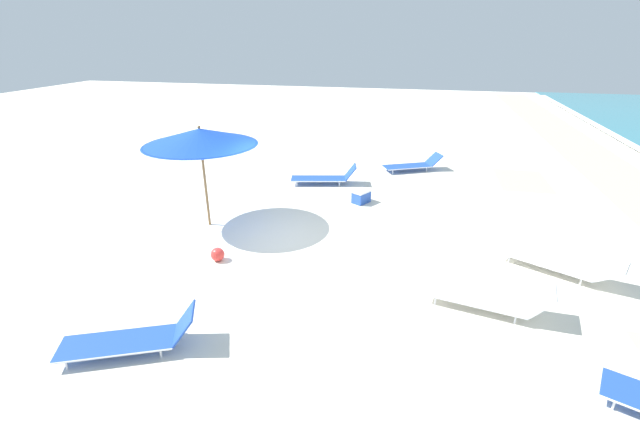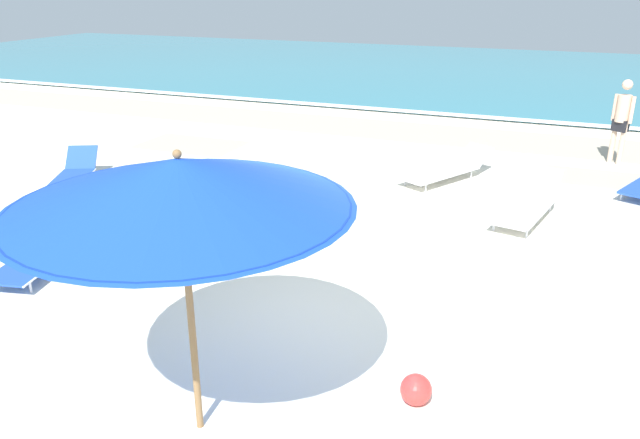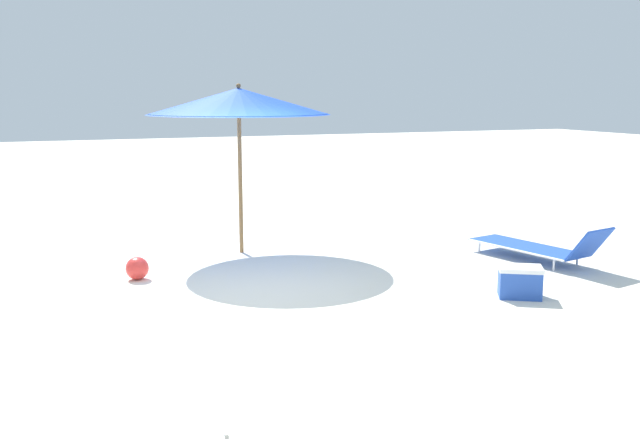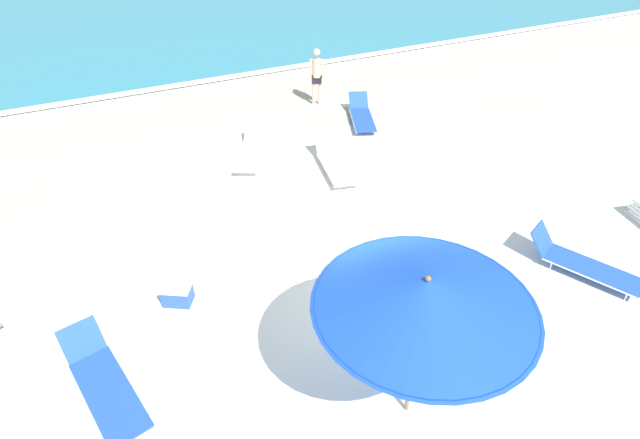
{
  "view_description": "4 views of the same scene",
  "coord_description": "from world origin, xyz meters",
  "px_view_note": "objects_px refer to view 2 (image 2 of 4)",
  "views": [
    {
      "loc": [
        8.49,
        2.59,
        4.49
      ],
      "look_at": [
        -0.01,
        0.63,
        0.65
      ],
      "focal_mm": 24.0,
      "sensor_mm": 36.0,
      "label": 1
    },
    {
      "loc": [
        2.12,
        -6.1,
        3.69
      ],
      "look_at": [
        -0.65,
        0.8,
        0.8
      ],
      "focal_mm": 35.0,
      "sensor_mm": 36.0,
      "label": 2
    },
    {
      "loc": [
        2.34,
        7.8,
        2.38
      ],
      "look_at": [
        -0.6,
        0.59,
        0.99
      ],
      "focal_mm": 40.0,
      "sensor_mm": 36.0,
      "label": 3
    },
    {
      "loc": [
        -3.46,
        -5.56,
        6.27
      ],
      "look_at": [
        -0.24,
        0.95,
        1.09
      ],
      "focal_mm": 28.0,
      "sensor_mm": 36.0,
      "label": 4
    }
  ],
  "objects_px": {
    "sun_lounger_mid_beach_solo": "(528,204)",
    "sun_lounger_near_water_right": "(71,176)",
    "cooler_box": "(190,229)",
    "beach_umbrella": "(180,184)",
    "sun_lounger_mid_beach_pair_a": "(50,247)",
    "beach_ball": "(416,390)",
    "sun_lounger_under_umbrella": "(447,169)",
    "beachgoer_wading_adult": "(622,117)"
  },
  "relations": [
    {
      "from": "beach_ball",
      "to": "sun_lounger_mid_beach_solo",
      "type": "bearing_deg",
      "value": 84.2
    },
    {
      "from": "cooler_box",
      "to": "beach_ball",
      "type": "bearing_deg",
      "value": 179.38
    },
    {
      "from": "sun_lounger_mid_beach_pair_a",
      "to": "beachgoer_wading_adult",
      "type": "xyz_separation_m",
      "value": [
        7.44,
        8.25,
        0.78
      ]
    },
    {
      "from": "sun_lounger_mid_beach_solo",
      "to": "beach_ball",
      "type": "distance_m",
      "value": 5.45
    },
    {
      "from": "sun_lounger_mid_beach_solo",
      "to": "sun_lounger_near_water_right",
      "type": "bearing_deg",
      "value": -157.5
    },
    {
      "from": "sun_lounger_under_umbrella",
      "to": "sun_lounger_mid_beach_solo",
      "type": "height_order",
      "value": "sun_lounger_mid_beach_solo"
    },
    {
      "from": "cooler_box",
      "to": "sun_lounger_near_water_right",
      "type": "bearing_deg",
      "value": 9.93
    },
    {
      "from": "beach_ball",
      "to": "cooler_box",
      "type": "height_order",
      "value": "cooler_box"
    },
    {
      "from": "sun_lounger_near_water_right",
      "to": "sun_lounger_mid_beach_solo",
      "type": "bearing_deg",
      "value": -15.29
    },
    {
      "from": "beach_umbrella",
      "to": "sun_lounger_mid_beach_pair_a",
      "type": "relative_size",
      "value": 1.25
    },
    {
      "from": "beach_umbrella",
      "to": "beach_ball",
      "type": "relative_size",
      "value": 9.09
    },
    {
      "from": "beach_umbrella",
      "to": "beachgoer_wading_adult",
      "type": "distance_m",
      "value": 11.13
    },
    {
      "from": "sun_lounger_under_umbrella",
      "to": "sun_lounger_near_water_right",
      "type": "height_order",
      "value": "sun_lounger_near_water_right"
    },
    {
      "from": "cooler_box",
      "to": "sun_lounger_mid_beach_solo",
      "type": "bearing_deg",
      "value": -116.65
    },
    {
      "from": "sun_lounger_under_umbrella",
      "to": "beach_ball",
      "type": "xyz_separation_m",
      "value": [
        1.08,
        -6.97,
        -0.06
      ]
    },
    {
      "from": "sun_lounger_mid_beach_solo",
      "to": "beach_umbrella",
      "type": "bearing_deg",
      "value": -97.48
    },
    {
      "from": "beach_umbrella",
      "to": "sun_lounger_mid_beach_solo",
      "type": "xyz_separation_m",
      "value": [
        2.23,
        6.44,
        -2.02
      ]
    },
    {
      "from": "beach_umbrella",
      "to": "sun_lounger_near_water_right",
      "type": "distance_m",
      "value": 7.89
    },
    {
      "from": "beach_umbrella",
      "to": "beachgoer_wading_adult",
      "type": "height_order",
      "value": "beach_umbrella"
    },
    {
      "from": "cooler_box",
      "to": "beach_umbrella",
      "type": "bearing_deg",
      "value": 155.09
    },
    {
      "from": "sun_lounger_under_umbrella",
      "to": "sun_lounger_near_water_right",
      "type": "distance_m",
      "value": 7.16
    },
    {
      "from": "sun_lounger_under_umbrella",
      "to": "sun_lounger_mid_beach_pair_a",
      "type": "bearing_deg",
      "value": -98.77
    },
    {
      "from": "sun_lounger_under_umbrella",
      "to": "cooler_box",
      "type": "height_order",
      "value": "sun_lounger_under_umbrella"
    },
    {
      "from": "sun_lounger_under_umbrella",
      "to": "sun_lounger_near_water_right",
      "type": "bearing_deg",
      "value": -126.21
    },
    {
      "from": "sun_lounger_under_umbrella",
      "to": "cooler_box",
      "type": "relative_size",
      "value": 3.63
    },
    {
      "from": "beachgoer_wading_adult",
      "to": "beach_ball",
      "type": "relative_size",
      "value": 5.98
    },
    {
      "from": "beachgoer_wading_adult",
      "to": "sun_lounger_near_water_right",
      "type": "bearing_deg",
      "value": 62.63
    },
    {
      "from": "sun_lounger_near_water_right",
      "to": "sun_lounger_mid_beach_solo",
      "type": "distance_m",
      "value": 8.23
    },
    {
      "from": "sun_lounger_mid_beach_solo",
      "to": "sun_lounger_mid_beach_pair_a",
      "type": "distance_m",
      "value": 7.35
    },
    {
      "from": "sun_lounger_near_water_right",
      "to": "beach_ball",
      "type": "bearing_deg",
      "value": -53.31
    },
    {
      "from": "sun_lounger_mid_beach_pair_a",
      "to": "beach_ball",
      "type": "height_order",
      "value": "sun_lounger_mid_beach_pair_a"
    },
    {
      "from": "sun_lounger_mid_beach_solo",
      "to": "cooler_box",
      "type": "xyz_separation_m",
      "value": [
        -4.61,
        -2.9,
        -0.03
      ]
    },
    {
      "from": "sun_lounger_mid_beach_pair_a",
      "to": "beach_ball",
      "type": "xyz_separation_m",
      "value": [
        5.44,
        -1.16,
        -0.07
      ]
    },
    {
      "from": "beachgoer_wading_adult",
      "to": "beach_ball",
      "type": "height_order",
      "value": "beachgoer_wading_adult"
    },
    {
      "from": "sun_lounger_under_umbrella",
      "to": "cooler_box",
      "type": "bearing_deg",
      "value": -95.67
    },
    {
      "from": "beach_umbrella",
      "to": "sun_lounger_under_umbrella",
      "type": "bearing_deg",
      "value": 85.71
    },
    {
      "from": "sun_lounger_mid_beach_pair_a",
      "to": "sun_lounger_mid_beach_solo",
      "type": "bearing_deg",
      "value": 22.78
    },
    {
      "from": "sun_lounger_near_water_right",
      "to": "cooler_box",
      "type": "height_order",
      "value": "sun_lounger_near_water_right"
    },
    {
      "from": "sun_lounger_mid_beach_solo",
      "to": "beachgoer_wading_adult",
      "type": "xyz_separation_m",
      "value": [
        1.45,
        3.99,
        0.78
      ]
    },
    {
      "from": "sun_lounger_near_water_right",
      "to": "sun_lounger_mid_beach_solo",
      "type": "height_order",
      "value": "sun_lounger_mid_beach_solo"
    },
    {
      "from": "sun_lounger_under_umbrella",
      "to": "beach_ball",
      "type": "relative_size",
      "value": 7.5
    },
    {
      "from": "sun_lounger_near_water_right",
      "to": "sun_lounger_mid_beach_pair_a",
      "type": "relative_size",
      "value": 0.97
    }
  ]
}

